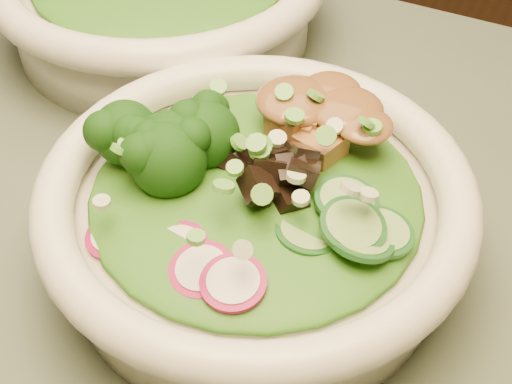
% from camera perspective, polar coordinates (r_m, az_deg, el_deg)
% --- Properties ---
extents(dining_table, '(1.20, 0.80, 0.75)m').
position_cam_1_polar(dining_table, '(0.62, -14.43, -8.86)').
color(dining_table, black).
rests_on(dining_table, ground).
extents(salad_bowl, '(0.28, 0.28, 0.07)m').
position_cam_1_polar(salad_bowl, '(0.46, 0.00, -1.79)').
color(salad_bowl, white).
rests_on(salad_bowl, dining_table).
extents(lettuce_bed, '(0.21, 0.21, 0.02)m').
position_cam_1_polar(lettuce_bed, '(0.44, 0.00, 0.09)').
color(lettuce_bed, '#2B5D13').
rests_on(lettuce_bed, salad_bowl).
extents(broccoli_florets, '(0.09, 0.09, 0.05)m').
position_cam_1_polar(broccoli_florets, '(0.46, -6.71, 4.64)').
color(broccoli_florets, black).
rests_on(broccoli_florets, salad_bowl).
extents(radish_slices, '(0.12, 0.06, 0.02)m').
position_cam_1_polar(radish_slices, '(0.40, -5.30, -5.22)').
color(radish_slices, '#950B45').
rests_on(radish_slices, salad_bowl).
extents(cucumber_slices, '(0.08, 0.08, 0.04)m').
position_cam_1_polar(cucumber_slices, '(0.41, 7.54, -2.58)').
color(cucumber_slices, '#86AC5F').
rests_on(cucumber_slices, salad_bowl).
extents(mushroom_heap, '(0.08, 0.08, 0.04)m').
position_cam_1_polar(mushroom_heap, '(0.44, 0.94, 2.37)').
color(mushroom_heap, black).
rests_on(mushroom_heap, salad_bowl).
extents(tofu_cubes, '(0.10, 0.08, 0.04)m').
position_cam_1_polar(tofu_cubes, '(0.47, 4.72, 5.57)').
color(tofu_cubes, '#9B6433').
rests_on(tofu_cubes, salad_bowl).
extents(peanut_sauce, '(0.07, 0.06, 0.02)m').
position_cam_1_polar(peanut_sauce, '(0.47, 4.82, 6.84)').
color(peanut_sauce, brown).
rests_on(peanut_sauce, tofu_cubes).
extents(scallion_garnish, '(0.20, 0.20, 0.02)m').
position_cam_1_polar(scallion_garnish, '(0.43, 0.00, 2.47)').
color(scallion_garnish, '#61AD3D').
rests_on(scallion_garnish, salad_bowl).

